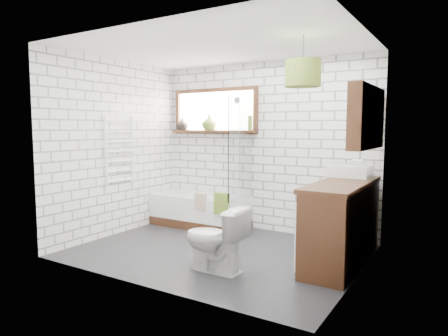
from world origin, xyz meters
The scene contains 22 objects.
floor centered at (0.00, 0.00, -0.01)m, with size 3.40×2.60×0.01m, color black.
ceiling centered at (0.00, 0.00, 2.50)m, with size 3.40×2.60×0.01m, color white.
wall_back centered at (0.00, 1.30, 1.25)m, with size 3.40×0.01×2.50m, color white.
wall_front centered at (0.00, -1.30, 1.25)m, with size 3.40×0.01×2.50m, color white.
wall_left centered at (-1.70, 0.00, 1.25)m, with size 0.01×2.60×2.50m, color white.
wall_right centered at (1.70, 0.00, 1.25)m, with size 0.01×2.60×2.50m, color white.
window centered at (-0.85, 1.26, 1.80)m, with size 1.52×0.16×0.68m, color black.
towel_radiator centered at (-1.66, 0.00, 1.20)m, with size 0.06×0.52×1.00m, color white.
mirror_cabinet centered at (1.62, 0.60, 1.65)m, with size 0.16×1.20×0.70m, color black.
shower_riser centered at (-0.40, 1.26, 1.35)m, with size 0.02×0.02×1.30m, color silver.
bathtub centered at (-0.93, 0.97, 0.24)m, with size 1.51×0.67×0.49m, color white.
shower_screen centered at (-0.20, 0.97, 1.24)m, with size 0.02×0.72×1.50m, color white.
towel_green centered at (-0.33, 0.63, 0.47)m, with size 0.22×0.06×0.31m, color olive.
towel_beige centered at (-0.69, 0.63, 0.47)m, with size 0.19×0.05×0.25m, color tan.
vanity centered at (1.44, 0.40, 0.47)m, with size 0.53×1.63×0.93m, color black.
basin centered at (1.38, 0.90, 1.01)m, with size 0.50×0.43×0.14m, color white.
tap centered at (1.54, 0.90, 1.07)m, with size 0.03×0.03×0.17m, color silver.
toilet centered at (0.35, -0.59, 0.36)m, with size 0.70×0.40×0.71m, color white.
vase_olive centered at (-0.93, 1.23, 1.60)m, with size 0.24×0.24×0.25m, color olive.
vase_dark centered at (-1.47, 1.23, 1.58)m, with size 0.20×0.20×0.21m, color black.
bottle centered at (-0.20, 1.23, 1.59)m, with size 0.07×0.07×0.22m, color olive.
pendant centered at (1.10, -0.06, 2.10)m, with size 0.37×0.37×0.27m, color olive.
Camera 1 is at (2.62, -4.09, 1.53)m, focal length 32.00 mm.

